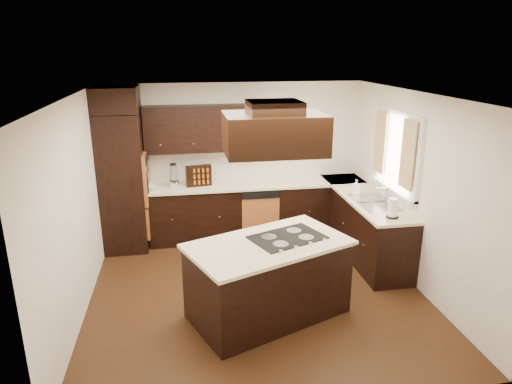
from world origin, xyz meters
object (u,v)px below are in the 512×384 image
spice_rack (199,176)px  oven_column (123,182)px  range_hood (274,133)px  island (268,281)px

spice_rack → oven_column: bearing=174.5°
oven_column → spice_rack: (1.15, 0.08, 0.03)m
oven_column → range_hood: (1.88, -2.25, 1.10)m
oven_column → range_hood: 3.13m
island → spice_rack: 2.53m
range_hood → oven_column: bearing=129.7°
spice_rack → island: bearing=-83.5°
spice_rack → range_hood: bearing=-82.1°
island → spice_rack: (-0.67, 2.36, 0.65)m
oven_column → spice_rack: bearing=3.8°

